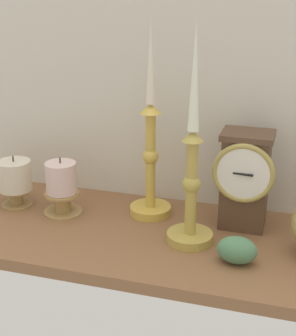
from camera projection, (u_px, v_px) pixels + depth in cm
name	position (u px, v px, depth cm)	size (l,w,h in cm)	color
ground_plane	(156.00, 239.00, 107.64)	(100.00, 36.00, 2.40)	brown
back_wall	(181.00, 58.00, 112.26)	(120.00, 2.00, 65.00)	beige
mantel_clock	(245.00, 179.00, 106.48)	(12.27, 8.99, 20.24)	#523826
candlestick_tall_left	(151.00, 159.00, 111.44)	(8.96, 8.96, 41.70)	gold
candlestick_tall_center	(192.00, 180.00, 99.63)	(9.08, 9.08, 42.19)	#B39942
pillar_candle_front	(62.00, 186.00, 114.35)	(8.46, 8.46, 12.75)	#AA864C
pillar_candle_near_clock	(15.00, 180.00, 118.18)	(7.50, 7.50, 11.66)	#A17F48
ivy_sprig	(237.00, 250.00, 95.84)	(7.38, 5.16, 5.10)	#4D7B54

